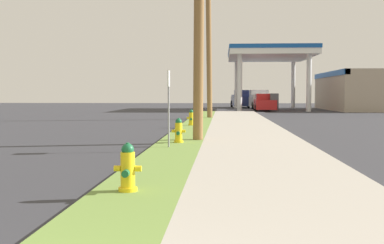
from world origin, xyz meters
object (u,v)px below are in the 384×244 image
Objects in this scene: utility_pole_background at (209,42)px; car_red_by_near_pump at (265,103)px; street_sign_post at (169,92)px; truck_white_at_forecourt at (260,100)px; fire_hydrant_nearest at (128,170)px; truck_navy_on_apron at (242,99)px; fire_hydrant_third at (191,118)px; fire_hydrant_second at (179,132)px; fire_hydrant_fourth at (200,112)px.

utility_pole_background is 2.02× the size of car_red_by_near_pump.
truck_white_at_forecourt is at bearing 82.19° from street_sign_post.
truck_navy_on_apron reaches higher than fire_hydrant_nearest.
utility_pole_background reaches higher than car_red_by_near_pump.
truck_white_at_forecourt is (5.35, 29.74, 0.47)m from fire_hydrant_third.
fire_hydrant_second and fire_hydrant_third have the same top height.
truck_navy_on_apron is (3.64, 49.54, 0.47)m from fire_hydrant_nearest.
utility_pole_background is at bearing 88.59° from fire_hydrant_nearest.
fire_hydrant_second is (0.11, 7.57, 0.00)m from fire_hydrant_nearest.
truck_navy_on_apron is at bearing 85.19° from fire_hydrant_second.
fire_hydrant_third is at bearing 90.91° from fire_hydrant_second.
utility_pole_background reaches higher than truck_navy_on_apron.
fire_hydrant_second is at bearing -89.09° from fire_hydrant_third.
fire_hydrant_nearest is 0.16× the size of car_red_by_near_pump.
utility_pole_background is at bearing -107.29° from car_red_by_near_pump.
fire_hydrant_fourth is at bearing 90.05° from fire_hydrant_nearest.
truck_white_at_forecourt is (5.35, 21.15, 0.47)m from fire_hydrant_fourth.
utility_pole_background is (0.58, 23.41, 4.32)m from fire_hydrant_nearest.
fire_hydrant_fourth is 25.47m from truck_navy_on_apron.
fire_hydrant_third is 9.54m from street_sign_post.
fire_hydrant_third is at bearing 89.82° from street_sign_post.
fire_hydrant_nearest is 49.67m from truck_navy_on_apron.
fire_hydrant_fourth is 0.14× the size of truck_white_at_forecourt.
utility_pole_background is 16.36m from car_red_by_near_pump.
fire_hydrant_second is at bearing 82.98° from street_sign_post.
street_sign_post is (-0.05, 6.28, 1.19)m from fire_hydrant_nearest.
fire_hydrant_nearest is 0.08× the size of utility_pole_background.
fire_hydrant_second is at bearing 89.18° from fire_hydrant_nearest.
car_red_by_near_pump is at bearing 69.52° from fire_hydrant_fourth.
fire_hydrant_third is (-0.02, 15.74, 0.00)m from fire_hydrant_nearest.
utility_pole_background is at bearing 87.90° from street_sign_post.
truck_navy_on_apron is at bearing 112.61° from truck_white_at_forecourt.
utility_pole_background reaches higher than fire_hydrant_second.
fire_hydrant_second is at bearing -99.49° from car_red_by_near_pump.
fire_hydrant_third is 0.14× the size of truck_white_at_forecourt.
car_red_by_near_pump is at bearing -81.46° from truck_navy_on_apron.
truck_navy_on_apron is (3.69, 43.26, -0.72)m from street_sign_post.
street_sign_post reaches higher than fire_hydrant_nearest.
truck_white_at_forecourt is (5.38, 39.21, -0.72)m from street_sign_post.
fire_hydrant_fourth is at bearing -98.26° from truck_navy_on_apron.
fire_hydrant_second is 1.00× the size of fire_hydrant_fourth.
car_red_by_near_pump is (5.18, 30.98, 0.28)m from fire_hydrant_second.
street_sign_post is at bearing 90.47° from fire_hydrant_nearest.
utility_pole_background reaches higher than fire_hydrant_fourth.
fire_hydrant_nearest is 0.35× the size of street_sign_post.
street_sign_post is 32.73m from car_red_by_near_pump.
truck_white_at_forecourt is at bearing 82.16° from fire_hydrant_second.
car_red_by_near_pump is at bearing 76.89° from fire_hydrant_third.
fire_hydrant_nearest and fire_hydrant_third have the same top height.
fire_hydrant_fourth is 18.10m from street_sign_post.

